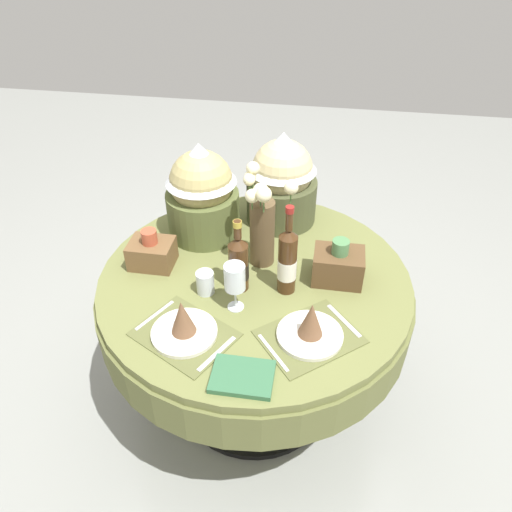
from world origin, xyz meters
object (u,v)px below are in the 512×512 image
object	(u,v)px
place_setting_right	(310,328)
flower_vase	(262,221)
wine_bottle_centre	(238,263)
woven_basket_side_left	(152,252)
place_setting_left	(184,326)
wine_glass_left	(235,278)
gift_tub_back_left	(202,188)
gift_tub_back_centre	(282,176)
wine_bottle_left	(287,261)
woven_basket_side_right	(338,265)
dining_table	(255,302)
tumbler_near_left	(205,282)
book_on_table	(242,377)

from	to	relation	value
place_setting_right	flower_vase	bearing A→B (deg)	120.18
wine_bottle_centre	woven_basket_side_left	xyz separation A→B (m)	(-0.39, 0.09, -0.06)
place_setting_left	wine_glass_left	world-z (taller)	wine_glass_left
gift_tub_back_left	gift_tub_back_centre	size ratio (longest dim) A/B	1.01
wine_bottle_left	wine_bottle_centre	size ratio (longest dim) A/B	1.22
place_setting_left	flower_vase	world-z (taller)	flower_vase
woven_basket_side_right	place_setting_right	bearing A→B (deg)	-103.89
flower_vase	place_setting_right	bearing A→B (deg)	-59.82
dining_table	woven_basket_side_right	world-z (taller)	woven_basket_side_right
wine_bottle_left	gift_tub_back_left	size ratio (longest dim) A/B	0.87
wine_bottle_left	wine_bottle_centre	bearing A→B (deg)	-174.79
flower_vase	woven_basket_side_right	world-z (taller)	flower_vase
gift_tub_back_centre	wine_bottle_left	bearing A→B (deg)	-80.67
wine_glass_left	woven_basket_side_right	bearing A→B (deg)	31.57
dining_table	gift_tub_back_centre	world-z (taller)	gift_tub_back_centre
flower_vase	wine_bottle_left	xyz separation A→B (m)	(0.12, -0.16, -0.06)
tumbler_near_left	book_on_table	size ratio (longest dim) A/B	0.47
tumbler_near_left	woven_basket_side_right	size ratio (longest dim) A/B	0.48
flower_vase	place_setting_left	bearing A→B (deg)	-114.12
wine_bottle_left	gift_tub_back_centre	distance (m)	0.53
flower_vase	gift_tub_back_centre	size ratio (longest dim) A/B	0.99
place_setting_left	dining_table	bearing A→B (deg)	61.83
book_on_table	woven_basket_side_right	distance (m)	0.64
wine_bottle_left	woven_basket_side_right	size ratio (longest dim) A/B	1.94
wine_bottle_centre	book_on_table	distance (m)	0.47
gift_tub_back_left	wine_bottle_left	bearing A→B (deg)	-39.08
place_setting_left	woven_basket_side_right	size ratio (longest dim) A/B	2.10
gift_tub_back_centre	woven_basket_side_right	world-z (taller)	gift_tub_back_centre
place_setting_left	woven_basket_side_right	world-z (taller)	woven_basket_side_right
gift_tub_back_left	woven_basket_side_left	distance (m)	0.36
place_setting_right	woven_basket_side_left	xyz separation A→B (m)	(-0.69, 0.32, 0.02)
woven_basket_side_right	wine_glass_left	bearing A→B (deg)	-148.43
place_setting_left	book_on_table	size ratio (longest dim) A/B	2.05
wine_glass_left	woven_basket_side_left	distance (m)	0.46
place_setting_left	gift_tub_back_left	world-z (taller)	gift_tub_back_left
wine_bottle_centre	tumbler_near_left	distance (m)	0.15
wine_glass_left	book_on_table	distance (m)	0.37
flower_vase	dining_table	bearing A→B (deg)	-97.49
woven_basket_side_right	woven_basket_side_left	bearing A→B (deg)	-178.08
flower_vase	tumbler_near_left	bearing A→B (deg)	-129.66
dining_table	wine_bottle_centre	distance (m)	0.28
book_on_table	gift_tub_back_left	world-z (taller)	gift_tub_back_left
place_setting_left	wine_bottle_centre	bearing A→B (deg)	63.21
place_setting_left	place_setting_right	world-z (taller)	same
place_setting_left	tumbler_near_left	size ratio (longest dim) A/B	4.41
dining_table	wine_bottle_left	bearing A→B (deg)	-24.25
gift_tub_back_centre	woven_basket_side_right	distance (m)	0.53
dining_table	gift_tub_back_left	xyz separation A→B (m)	(-0.28, 0.28, 0.38)
flower_vase	gift_tub_back_centre	world-z (taller)	gift_tub_back_centre
wine_glass_left	tumbler_near_left	size ratio (longest dim) A/B	2.12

